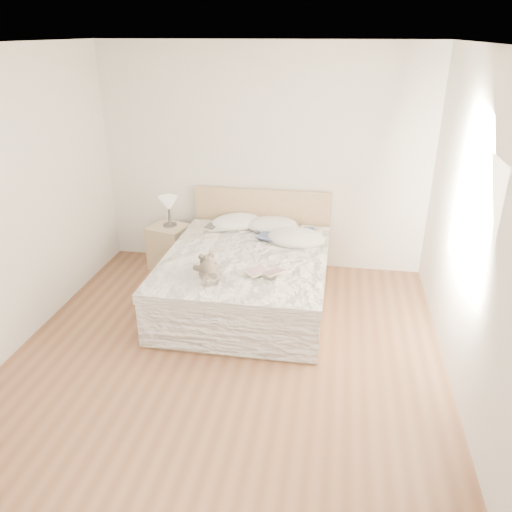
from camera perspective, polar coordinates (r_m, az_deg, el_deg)
name	(u,v)px	position (r m, az deg, el deg)	size (l,w,h in m)	color
floor	(224,363)	(4.69, -3.67, -12.10)	(4.00, 4.50, 0.00)	brown
ceiling	(214,44)	(3.78, -4.85, 22.98)	(4.00, 4.50, 0.00)	white
wall_back	(263,160)	(6.15, 0.78, 10.89)	(4.00, 0.02, 2.70)	silver
wall_front	(89,423)	(2.22, -18.52, -17.66)	(4.00, 0.02, 2.70)	silver
wall_right	(481,242)	(4.08, 24.29, 1.50)	(0.02, 4.50, 2.70)	silver
window	(472,216)	(4.32, 23.50, 4.26)	(0.02, 1.30, 1.10)	white
bed	(247,276)	(5.53, -0.98, -2.28)	(1.72, 2.14, 1.00)	tan
nightstand	(170,247)	(6.42, -9.81, 1.02)	(0.45, 0.40, 0.56)	tan
table_lamp	(169,205)	(6.24, -9.97, 5.74)	(0.30, 0.30, 0.37)	#4B4742
pillow_left	(237,222)	(6.14, -2.23, 3.92)	(0.63, 0.44, 0.19)	white
pillow_middle	(272,225)	(6.04, 1.87, 3.56)	(0.62, 0.43, 0.19)	white
pillow_right	(296,238)	(5.68, 4.60, 2.09)	(0.66, 0.46, 0.20)	silver
blouse	(279,234)	(5.81, 2.69, 2.57)	(0.54, 0.57, 0.02)	#3D4E75
photo_book	(217,228)	(5.99, -4.44, 3.21)	(0.31, 0.21, 0.02)	silver
childrens_book	(266,272)	(4.88, 1.12, -1.84)	(0.34, 0.23, 0.02)	beige
teddy_bear	(208,274)	(4.81, -5.56, -2.10)	(0.22, 0.31, 0.16)	brown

